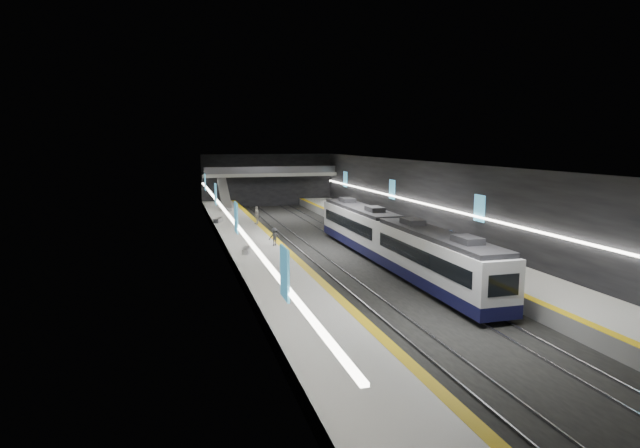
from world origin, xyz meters
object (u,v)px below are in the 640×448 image
object	(u,v)px
escalator	(224,194)
passenger_right_b	(451,241)
passenger_right_a	(431,238)
passenger_left_a	(257,215)
bench_left_near	(246,250)
bench_right_far	(403,225)
passenger_left_b	(274,237)
train	(392,239)
bench_right_near	(446,238)
bench_left_far	(218,220)

from	to	relation	value
escalator	passenger_right_b	xyz separation A→B (m)	(15.11, -33.61, -1.05)
passenger_right_a	passenger_left_a	xyz separation A→B (m)	(-12.28, 16.80, 0.15)
bench_left_near	escalator	bearing A→B (deg)	101.90
escalator	bench_left_near	xyz separation A→B (m)	(-1.23, -29.91, -1.69)
escalator	passenger_left_a	xyz separation A→B (m)	(2.00, -15.00, -0.93)
escalator	passenger_left_a	distance (m)	15.17
bench_right_far	passenger_left_b	distance (m)	16.35
passenger_right_a	passenger_right_b	xyz separation A→B (m)	(0.84, -1.81, 0.03)
train	bench_right_near	world-z (taller)	train
train	passenger_right_a	xyz separation A→B (m)	(4.28, 1.55, -0.37)
bench_right_near	passenger_left_b	distance (m)	15.56
bench_right_far	bench_right_near	bearing A→B (deg)	-81.64
bench_right_far	passenger_right_a	distance (m)	10.96
passenger_right_b	bench_right_far	bearing A→B (deg)	53.24
train	escalator	world-z (taller)	escalator
passenger_right_a	bench_right_near	bearing A→B (deg)	-31.04
passenger_left_a	bench_right_far	bearing A→B (deg)	61.42
escalator	passenger_left_b	world-z (taller)	escalator
bench_left_far	passenger_left_b	bearing A→B (deg)	-57.41
passenger_right_a	passenger_left_a	world-z (taller)	passenger_left_a
bench_right_near	bench_right_far	xyz separation A→B (m)	(-0.43, 8.35, -0.00)
passenger_right_b	passenger_right_a	bearing A→B (deg)	84.60
bench_left_far	passenger_left_a	xyz separation A→B (m)	(3.94, -2.39, 0.72)
bench_left_far	passenger_right_b	bearing A→B (deg)	-31.52
escalator	bench_right_far	bearing A→B (deg)	-51.85
bench_left_far	passenger_right_a	world-z (taller)	passenger_right_a
bench_right_far	passenger_right_b	bearing A→B (deg)	-91.23
passenger_left_b	passenger_right_a	bearing A→B (deg)	147.87
bench_right_far	passenger_right_b	xyz separation A→B (m)	(-1.46, -12.52, 0.61)
bench_left_near	passenger_right_a	xyz separation A→B (m)	(15.51, -1.89, 0.61)
bench_left_near	bench_left_far	bearing A→B (deg)	106.62
bench_right_near	passenger_left_a	bearing A→B (deg)	153.26
passenger_left_b	passenger_left_a	bearing A→B (deg)	-105.68
passenger_left_b	bench_right_far	bearing A→B (deg)	-170.39
bench_right_far	passenger_right_a	world-z (taller)	passenger_right_a
bench_right_far	passenger_left_a	distance (m)	15.81
bench_right_near	passenger_right_b	bearing A→B (deg)	-97.17
bench_right_far	passenger_right_b	size ratio (longest dim) A/B	1.16
passenger_right_a	passenger_right_b	size ratio (longest dim) A/B	0.96
passenger_left_b	bench_left_near	bearing A→B (deg)	26.44
escalator	passenger_left_b	distance (m)	27.62
bench_left_far	passenger_left_b	xyz separation A→B (m)	(3.51, -14.94, 0.52)
bench_left_near	bench_right_near	world-z (taller)	bench_right_near
bench_right_far	train	bearing A→B (deg)	-112.80
train	passenger_right_b	size ratio (longest dim) A/B	17.57
train	passenger_right_b	distance (m)	5.13
train	bench_right_near	bearing A→B (deg)	29.15
bench_left_far	bench_right_near	size ratio (longest dim) A/B	1.03
escalator	bench_right_far	distance (m)	26.88
bench_right_far	passenger_right_a	bearing A→B (deg)	-96.68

